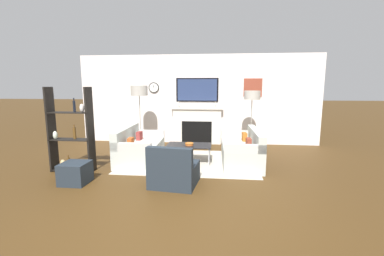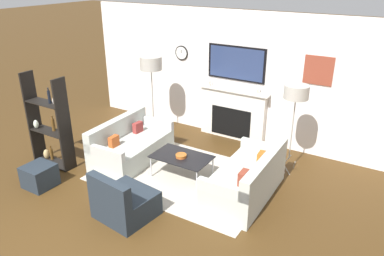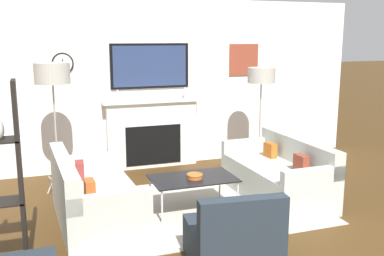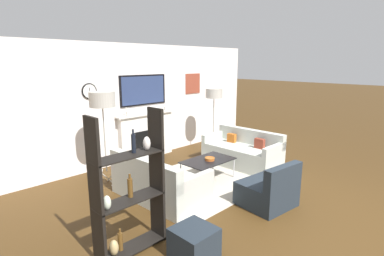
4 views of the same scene
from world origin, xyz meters
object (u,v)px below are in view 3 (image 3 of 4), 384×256
at_px(couch_left, 93,199).
at_px(decorative_bowl, 195,176).
at_px(floor_lamp_right, 261,77).
at_px(armchair, 233,240).
at_px(couch_right, 279,176).
at_px(floor_lamp_left, 52,75).
at_px(coffee_table, 193,180).

relative_size(couch_left, decorative_bowl, 8.65).
bearing_deg(floor_lamp_right, couch_left, -157.12).
relative_size(armchair, decorative_bowl, 4.43).
relative_size(armchair, floor_lamp_right, 0.53).
relative_size(couch_right, armchair, 1.97).
bearing_deg(decorative_bowl, floor_lamp_left, 140.93).
bearing_deg(decorative_bowl, couch_left, 176.11).
distance_m(armchair, coffee_table, 1.43).
bearing_deg(couch_right, floor_lamp_left, 157.12).
distance_m(decorative_bowl, floor_lamp_right, 2.24).
xyz_separation_m(decorative_bowl, floor_lamp_left, (-1.53, 1.24, 1.17)).
xyz_separation_m(coffee_table, floor_lamp_left, (-1.52, 1.21, 1.23)).
relative_size(floor_lamp_left, floor_lamp_right, 1.08).
bearing_deg(armchair, couch_right, 47.84).
height_order(couch_right, coffee_table, couch_right).
bearing_deg(couch_right, floor_lamp_right, 74.55).
bearing_deg(floor_lamp_left, decorative_bowl, -39.07).
bearing_deg(couch_right, armchair, -132.16).
distance_m(couch_left, armchair, 1.83).
xyz_separation_m(couch_left, coffee_table, (1.21, -0.05, 0.11)).
distance_m(floor_lamp_left, floor_lamp_right, 3.07).
bearing_deg(floor_lamp_left, armchair, -61.71).
xyz_separation_m(couch_left, floor_lamp_left, (-0.31, 1.16, 1.34)).
xyz_separation_m(armchair, decorative_bowl, (0.12, 1.38, 0.20)).
relative_size(couch_left, armchair, 1.95).
height_order(armchair, floor_lamp_left, floor_lamp_left).
distance_m(couch_right, decorative_bowl, 1.23).
distance_m(couch_right, floor_lamp_left, 3.26).
bearing_deg(armchair, couch_left, 126.89).
bearing_deg(decorative_bowl, coffee_table, 106.34).
bearing_deg(couch_left, decorative_bowl, -3.89).
bearing_deg(decorative_bowl, armchair, -94.86).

